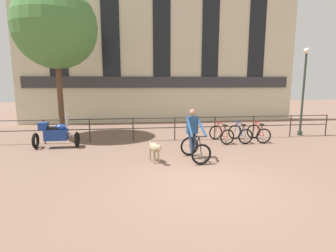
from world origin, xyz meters
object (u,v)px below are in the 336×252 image
object	(u,v)px
dog	(155,148)
cyclist_with_bike	(194,137)
parked_bicycle_mid_right	(258,133)
street_lamp	(304,87)
parked_bicycle_mid_left	(240,133)
parked_bicycle_near_lamp	(221,134)
parked_motorcycle	(56,134)

from	to	relation	value
dog	cyclist_with_bike	bearing A→B (deg)	-5.27
parked_bicycle_mid_right	street_lamp	bearing A→B (deg)	-158.41
cyclist_with_bike	parked_bicycle_mid_left	distance (m)	3.54
parked_bicycle_near_lamp	dog	bearing A→B (deg)	29.50
parked_bicycle_near_lamp	parked_bicycle_mid_right	xyz separation A→B (m)	(1.72, -0.00, 0.00)
parked_motorcycle	street_lamp	distance (m)	11.47
dog	parked_bicycle_mid_right	size ratio (longest dim) A/B	0.87
parked_bicycle_mid_left	parked_motorcycle	bearing A→B (deg)	-2.44
cyclist_with_bike	parked_bicycle_mid_left	size ratio (longest dim) A/B	1.48
cyclist_with_bike	parked_bicycle_mid_left	bearing A→B (deg)	33.61
cyclist_with_bike	parked_bicycle_near_lamp	size ratio (longest dim) A/B	1.41
parked_bicycle_near_lamp	street_lamp	xyz separation A→B (m)	(4.36, 0.93, 2.01)
parked_bicycle_near_lamp	cyclist_with_bike	bearing A→B (deg)	42.87
dog	street_lamp	xyz separation A→B (m)	(7.49, 3.49, 1.90)
cyclist_with_bike	parked_bicycle_mid_right	size ratio (longest dim) A/B	1.50
dog	street_lamp	world-z (taller)	street_lamp
parked_motorcycle	street_lamp	bearing A→B (deg)	-85.24
cyclist_with_bike	dog	distance (m)	1.40
parked_bicycle_mid_right	parked_motorcycle	bearing A→B (deg)	2.99
cyclist_with_bike	street_lamp	size ratio (longest dim) A/B	0.40
dog	parked_bicycle_near_lamp	size ratio (longest dim) A/B	0.82
cyclist_with_bike	dog	size ratio (longest dim) A/B	1.72
parked_bicycle_mid_left	street_lamp	world-z (taller)	street_lamp
cyclist_with_bike	dog	xyz separation A→B (m)	(-1.35, -0.23, -0.29)
parked_bicycle_mid_right	parked_bicycle_near_lamp	bearing A→B (deg)	2.15
parked_bicycle_near_lamp	parked_bicycle_mid_left	bearing A→B (deg)	170.18
cyclist_with_bike	parked_bicycle_mid_right	distance (m)	4.22
parked_motorcycle	parked_bicycle_near_lamp	bearing A→B (deg)	-89.56
cyclist_with_bike	street_lamp	xyz separation A→B (m)	(6.14, 3.26, 1.60)
parked_bicycle_near_lamp	parked_bicycle_mid_right	bearing A→B (deg)	170.18
cyclist_with_bike	parked_bicycle_mid_right	xyz separation A→B (m)	(3.50, 2.33, -0.41)
parked_motorcycle	parked_bicycle_mid_right	bearing A→B (deg)	-89.76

